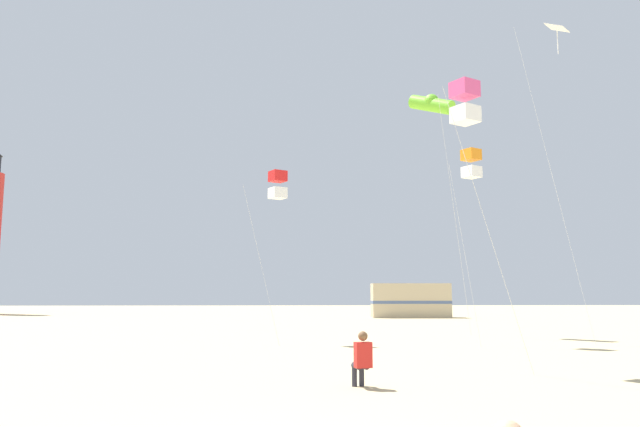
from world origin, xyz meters
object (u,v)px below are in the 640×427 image
at_px(kite_box_orange, 471,164).
at_px(kite_diamond_white, 556,43).
at_px(kite_tube_lime, 432,104).
at_px(kite_box_rainbow, 465,103).
at_px(rv_van_tan, 410,301).
at_px(kite_flyer_standing, 362,358).
at_px(kite_box_scarlet, 278,185).

bearing_deg(kite_box_orange, kite_diamond_white, 17.69).
xyz_separation_m(kite_tube_lime, kite_box_rainbow, (-2.33, -13.42, -4.27)).
xyz_separation_m(kite_box_rainbow, rv_van_tan, (5.39, 35.10, -5.63)).
relative_size(kite_flyer_standing, rv_van_tan, 0.18).
relative_size(kite_box_scarlet, kite_diamond_white, 0.51).
relative_size(kite_box_rainbow, kite_box_orange, 0.99).
xyz_separation_m(kite_tube_lime, kite_box_scarlet, (-7.51, -4.28, -4.92)).
distance_m(kite_flyer_standing, rv_van_tan, 38.83).
bearing_deg(kite_box_scarlet, kite_diamond_white, 0.58).
relative_size(kite_flyer_standing, kite_box_scarlet, 0.17).
xyz_separation_m(kite_box_rainbow, kite_diamond_white, (6.91, 9.27, 5.79)).
height_order(kite_box_rainbow, kite_box_orange, kite_box_orange).
bearing_deg(rv_van_tan, kite_diamond_white, -84.52).
bearing_deg(kite_box_orange, kite_box_scarlet, 170.61).
distance_m(kite_tube_lime, kite_box_rainbow, 14.28).
height_order(kite_flyer_standing, kite_box_scarlet, kite_box_scarlet).
distance_m(kite_flyer_standing, kite_diamond_white, 19.88).
height_order(kite_tube_lime, kite_box_rainbow, kite_tube_lime).
bearing_deg(kite_diamond_white, kite_box_rainbow, -126.72).
bearing_deg(kite_box_rainbow, kite_flyer_standing, -138.90).
bearing_deg(kite_diamond_white, kite_box_orange, -162.31).
relative_size(kite_box_orange, rv_van_tan, 1.17).
height_order(kite_box_rainbow, kite_diamond_white, kite_diamond_white).
height_order(kite_tube_lime, kite_box_scarlet, kite_tube_lime).
relative_size(kite_flyer_standing, kite_diamond_white, 0.08).
bearing_deg(kite_tube_lime, kite_diamond_white, -42.21).
bearing_deg(kite_box_rainbow, kite_diamond_white, 53.28).
bearing_deg(rv_van_tan, kite_box_scarlet, -110.04).
bearing_deg(kite_diamond_white, rv_van_tan, 93.37).
relative_size(kite_box_orange, kite_diamond_white, 0.56).
bearing_deg(kite_box_scarlet, kite_box_orange, -9.39).
distance_m(kite_box_scarlet, kite_box_orange, 7.85).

